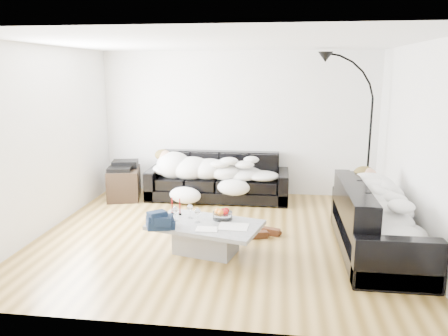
# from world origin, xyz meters

# --- Properties ---
(ground) EXTENTS (5.00, 5.00, 0.00)m
(ground) POSITION_xyz_m (0.00, 0.00, 0.00)
(ground) COLOR brown
(ground) RESTS_ON ground
(wall_back) EXTENTS (5.00, 0.02, 2.60)m
(wall_back) POSITION_xyz_m (0.00, 2.25, 1.30)
(wall_back) COLOR silver
(wall_back) RESTS_ON ground
(wall_left) EXTENTS (0.02, 4.50, 2.60)m
(wall_left) POSITION_xyz_m (-2.50, 0.00, 1.30)
(wall_left) COLOR silver
(wall_left) RESTS_ON ground
(wall_right) EXTENTS (0.02, 4.50, 2.60)m
(wall_right) POSITION_xyz_m (2.50, 0.00, 1.30)
(wall_right) COLOR silver
(wall_right) RESTS_ON ground
(ceiling) EXTENTS (5.00, 5.00, 0.00)m
(ceiling) POSITION_xyz_m (0.00, 0.00, 2.60)
(ceiling) COLOR white
(ceiling) RESTS_ON ground
(sofa_back) EXTENTS (2.48, 0.86, 0.81)m
(sofa_back) POSITION_xyz_m (-0.30, 1.76, 0.41)
(sofa_back) COLOR black
(sofa_back) RESTS_ON ground
(sofa_right) EXTENTS (0.92, 2.14, 0.87)m
(sofa_right) POSITION_xyz_m (2.03, -0.31, 0.43)
(sofa_right) COLOR black
(sofa_right) RESTS_ON ground
(sleeper_back) EXTENTS (2.10, 0.73, 0.42)m
(sleeper_back) POSITION_xyz_m (-0.30, 1.71, 0.63)
(sleeper_back) COLOR white
(sleeper_back) RESTS_ON sofa_back
(sleeper_right) EXTENTS (0.77, 1.83, 0.45)m
(sleeper_right) POSITION_xyz_m (2.03, -0.31, 0.64)
(sleeper_right) COLOR white
(sleeper_right) RESTS_ON sofa_right
(teal_cushion) EXTENTS (0.42, 0.38, 0.20)m
(teal_cushion) POSITION_xyz_m (1.97, 0.35, 0.72)
(teal_cushion) COLOR #0D5A61
(teal_cushion) RESTS_ON sofa_right
(coffee_table) EXTENTS (1.50, 1.09, 0.39)m
(coffee_table) POSITION_xyz_m (-0.11, -0.60, 0.20)
(coffee_table) COLOR #939699
(coffee_table) RESTS_ON ground
(fruit_bowl) EXTENTS (0.32, 0.32, 0.15)m
(fruit_bowl) POSITION_xyz_m (0.08, -0.43, 0.47)
(fruit_bowl) COLOR white
(fruit_bowl) RESTS_ON coffee_table
(wine_glass_a) EXTENTS (0.10, 0.10, 0.18)m
(wine_glass_a) POSITION_xyz_m (-0.34, -0.44, 0.48)
(wine_glass_a) COLOR white
(wine_glass_a) RESTS_ON coffee_table
(wine_glass_b) EXTENTS (0.09, 0.09, 0.19)m
(wine_glass_b) POSITION_xyz_m (-0.51, -0.56, 0.49)
(wine_glass_b) COLOR white
(wine_glass_b) RESTS_ON coffee_table
(wine_glass_c) EXTENTS (0.09, 0.09, 0.18)m
(wine_glass_c) POSITION_xyz_m (-0.22, -0.58, 0.48)
(wine_glass_c) COLOR white
(wine_glass_c) RESTS_ON coffee_table
(candle_left) EXTENTS (0.05, 0.05, 0.22)m
(candle_left) POSITION_xyz_m (-0.61, -0.32, 0.50)
(candle_left) COLOR maroon
(candle_left) RESTS_ON coffee_table
(candle_right) EXTENTS (0.04, 0.04, 0.22)m
(candle_right) POSITION_xyz_m (-0.50, -0.33, 0.50)
(candle_right) COLOR maroon
(candle_right) RESTS_ON coffee_table
(newspaper_a) EXTENTS (0.38, 0.30, 0.01)m
(newspaper_a) POSITION_xyz_m (0.24, -0.69, 0.40)
(newspaper_a) COLOR silver
(newspaper_a) RESTS_ON coffee_table
(newspaper_b) EXTENTS (0.27, 0.19, 0.01)m
(newspaper_b) POSITION_xyz_m (-0.06, -0.82, 0.40)
(newspaper_b) COLOR silver
(newspaper_b) RESTS_ON coffee_table
(navy_jacket) EXTENTS (0.44, 0.41, 0.17)m
(navy_jacket) POSITION_xyz_m (-0.61, -0.87, 0.56)
(navy_jacket) COLOR black
(navy_jacket) RESTS_ON coffee_table
(shoes) EXTENTS (0.49, 0.37, 0.11)m
(shoes) POSITION_xyz_m (0.58, 0.04, 0.05)
(shoes) COLOR #472311
(shoes) RESTS_ON ground
(av_cabinet) EXTENTS (0.72, 0.89, 0.54)m
(av_cabinet) POSITION_xyz_m (-1.98, 1.61, 0.27)
(av_cabinet) COLOR black
(av_cabinet) RESTS_ON ground
(stereo) EXTENTS (0.50, 0.43, 0.13)m
(stereo) POSITION_xyz_m (-1.98, 1.61, 0.60)
(stereo) COLOR black
(stereo) RESTS_ON av_cabinet
(floor_lamp) EXTENTS (0.87, 0.52, 2.24)m
(floor_lamp) POSITION_xyz_m (2.22, 1.55, 1.12)
(floor_lamp) COLOR black
(floor_lamp) RESTS_ON ground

